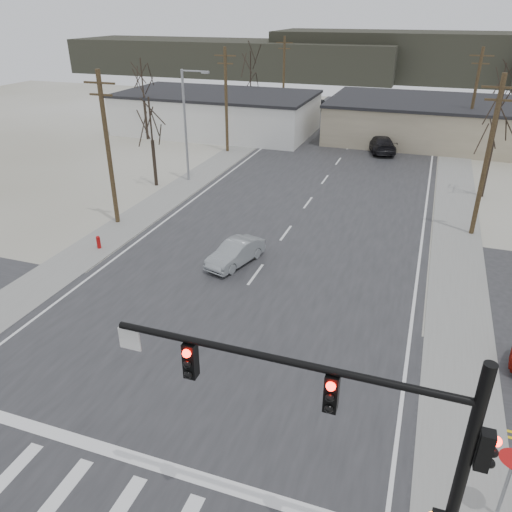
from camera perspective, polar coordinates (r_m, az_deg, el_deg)
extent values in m
plane|color=silver|center=(21.57, -7.27, -11.89)|extent=(140.00, 140.00, 0.00)
cube|color=#28282B|center=(33.72, 3.90, 3.26)|extent=(18.00, 110.00, 0.05)
cube|color=#28282B|center=(21.56, -7.27, -11.85)|extent=(90.00, 10.00, 0.04)
cube|color=gray|center=(41.76, -8.42, 7.72)|extent=(3.00, 90.00, 0.06)
cube|color=gray|center=(37.45, 21.91, 3.78)|extent=(3.00, 90.00, 0.06)
cylinder|color=black|center=(13.19, 22.01, -23.69)|extent=(0.28, 0.28, 7.20)
cylinder|color=black|center=(11.53, 2.86, -11.77)|extent=(8.40, 0.18, 0.18)
cube|color=black|center=(11.73, 8.62, -15.16)|extent=(0.32, 0.30, 1.00)
cube|color=black|center=(12.59, -7.48, -11.68)|extent=(0.32, 0.30, 1.00)
sphere|color=#FF0C05|center=(11.39, 8.56, -14.51)|extent=(0.22, 0.22, 0.22)
sphere|color=#FF0C05|center=(12.28, -7.93, -10.96)|extent=(0.22, 0.22, 0.22)
cube|color=black|center=(12.24, 24.65, -19.53)|extent=(0.30, 0.30, 1.00)
cube|color=silver|center=(13.21, -14.25, -9.23)|extent=(0.60, 0.04, 0.60)
cylinder|color=#A50C0C|center=(32.05, -17.53, 1.36)|extent=(0.24, 0.24, 0.70)
sphere|color=#A50C0C|center=(31.89, -17.63, 2.01)|extent=(0.24, 0.24, 0.24)
cylinder|color=gray|center=(17.13, 26.45, -22.99)|extent=(0.10, 0.10, 2.10)
cube|color=silver|center=(60.99, -4.44, 15.91)|extent=(22.00, 12.00, 4.20)
cube|color=black|center=(60.62, -4.52, 18.00)|extent=(22.30, 12.30, 0.30)
cube|color=tan|center=(60.02, 21.47, 13.95)|extent=(26.00, 14.00, 4.00)
cube|color=black|center=(59.65, 21.82, 15.94)|extent=(26.30, 14.30, 0.30)
cylinder|color=#4F3F25|center=(34.29, -16.51, 11.44)|extent=(0.30, 0.30, 10.00)
cube|color=#4F3F25|center=(33.52, -17.48, 18.36)|extent=(2.20, 0.12, 0.12)
cube|color=#4F3F25|center=(33.61, -17.31, 17.19)|extent=(1.60, 0.12, 0.12)
cylinder|color=#4F3F25|center=(51.50, -3.43, 17.23)|extent=(0.30, 0.30, 10.00)
cube|color=#4F3F25|center=(50.99, -3.56, 21.89)|extent=(2.20, 0.12, 0.12)
cube|color=#4F3F25|center=(51.05, -3.54, 21.11)|extent=(1.60, 0.12, 0.12)
cylinder|color=#4F3F25|center=(70.20, 3.19, 19.74)|extent=(0.30, 0.30, 10.00)
cube|color=#4F3F25|center=(69.83, 3.28, 23.17)|extent=(2.20, 0.12, 0.12)
cube|color=#4F3F25|center=(69.87, 3.26, 22.59)|extent=(1.60, 0.12, 0.12)
cylinder|color=#4F3F25|center=(34.13, 24.87, 10.01)|extent=(0.30, 0.30, 10.00)
cube|color=#4F3F25|center=(33.35, 26.29, 16.89)|extent=(2.20, 0.12, 0.12)
cube|color=#4F3F25|center=(33.44, 26.05, 15.72)|extent=(1.60, 0.12, 0.12)
cylinder|color=#4F3F25|center=(55.65, 23.58, 15.89)|extent=(0.30, 0.30, 10.00)
cube|color=#4F3F25|center=(55.17, 24.41, 20.13)|extent=(2.20, 0.12, 0.12)
cube|color=#4F3F25|center=(55.23, 24.27, 19.42)|extent=(1.60, 0.12, 0.12)
cylinder|color=gray|center=(42.47, -8.07, 14.33)|extent=(0.20, 0.20, 9.00)
cylinder|color=gray|center=(41.33, -7.16, 20.24)|extent=(2.00, 0.12, 0.12)
cube|color=gray|center=(40.91, -5.81, 20.17)|extent=(0.60, 0.25, 0.18)
cylinder|color=#31261E|center=(42.35, -11.53, 10.36)|extent=(0.28, 0.28, 3.75)
cylinder|color=#31261E|center=(41.56, -11.96, 14.82)|extent=(0.14, 0.14, 3.75)
cylinder|color=#31261E|center=(42.65, 24.87, 8.90)|extent=(0.28, 0.28, 4.25)
cylinder|color=#31261E|center=(41.81, 25.89, 13.86)|extent=(0.14, 0.14, 4.25)
cylinder|color=#31261E|center=(65.72, -0.61, 16.89)|extent=(0.28, 0.28, 4.50)
cylinder|color=#31261E|center=(65.16, -0.63, 20.40)|extent=(0.14, 0.14, 4.50)
cylinder|color=#31261E|center=(68.22, 25.74, 14.52)|extent=(0.28, 0.28, 4.00)
cylinder|color=#31261E|center=(67.71, 26.36, 17.47)|extent=(0.14, 0.14, 4.00)
cylinder|color=#31261E|center=(58.47, -12.47, 15.07)|extent=(0.28, 0.28, 4.50)
cylinder|color=#31261E|center=(57.83, -12.88, 18.99)|extent=(0.14, 0.14, 4.50)
cube|color=#333026|center=(115.67, -2.81, 21.70)|extent=(70.00, 18.00, 7.00)
cube|color=#333026|center=(111.48, 24.36, 19.90)|extent=(80.00, 18.00, 9.00)
imported|color=gray|center=(28.59, -2.36, 0.37)|extent=(2.52, 4.33, 1.35)
imported|color=black|center=(53.47, 14.07, 12.33)|extent=(3.96, 6.06, 1.63)
imported|color=black|center=(75.19, 7.41, 16.77)|extent=(3.01, 4.53, 1.43)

